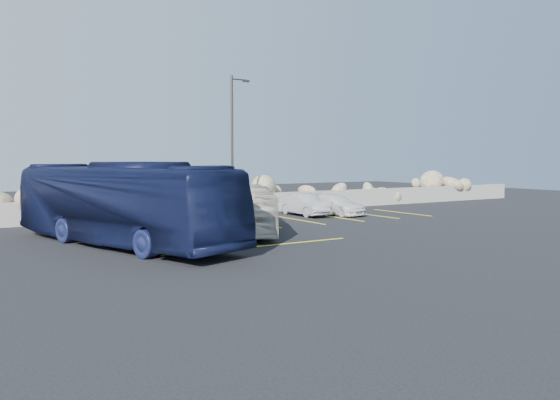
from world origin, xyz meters
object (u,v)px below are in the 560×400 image
lamppost (233,142)px  vintage_bus (250,209)px  car_a (248,208)px  car_b (305,205)px  car_c (336,205)px  tour_coach (122,204)px

lamppost → vintage_bus: 6.74m
lamppost → car_a: size_ratio=2.20×
car_b → car_c: 2.00m
tour_coach → car_b: (12.39, 5.51, -0.99)m
lamppost → car_b: 5.75m
tour_coach → car_c: (14.31, 4.96, -1.03)m
car_b → car_c: size_ratio=0.93×
lamppost → car_b: lamppost is taller
car_a → car_c: size_ratio=0.87×
lamppost → car_c: (6.31, -1.26, -3.69)m
lamppost → car_b: (4.38, -0.72, -3.66)m
vintage_bus → tour_coach: size_ratio=0.65×
vintage_bus → car_c: size_ratio=1.83×
vintage_bus → car_c: bearing=52.7°
vintage_bus → car_a: vintage_bus is taller
lamppost → tour_coach: 10.48m
car_a → car_c: (5.82, -0.46, -0.02)m
lamppost → car_c: 7.41m
lamppost → car_c: lamppost is taller
car_a → car_c: 5.84m
lamppost → vintage_bus: bearing=-109.7°
vintage_bus → lamppost: bearing=95.6°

